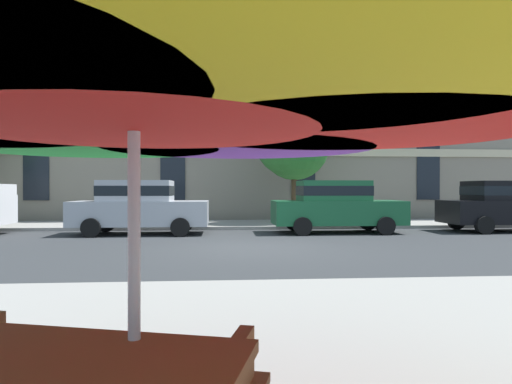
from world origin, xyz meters
name	(u,v)px	position (x,y,z in m)	size (l,w,h in m)	color
ground_plane	(252,248)	(0.00, 0.00, 0.00)	(120.00, 120.00, 0.00)	#2D3033
sidewalk_far	(241,224)	(0.00, 6.80, 0.06)	(56.00, 3.60, 0.12)	gray
apartment_building	(235,52)	(0.00, 14.99, 9.60)	(47.57, 12.08, 19.20)	gray
sedan_silver	(139,206)	(-3.48, 3.70, 0.95)	(4.40, 1.98, 1.78)	#A8AAB2
sedan_green	(336,205)	(3.12, 3.70, 0.95)	(4.40, 1.98, 1.78)	#195933
sedan_black	(505,205)	(9.20, 3.70, 0.95)	(4.40, 1.98, 1.78)	black
street_tree_middle	(293,144)	(2.11, 6.69, 3.32)	(3.04, 2.87, 4.71)	#4C3823
patio_umbrella	(134,86)	(-1.17, -9.00, 1.98)	(4.00, 3.71, 2.27)	silver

